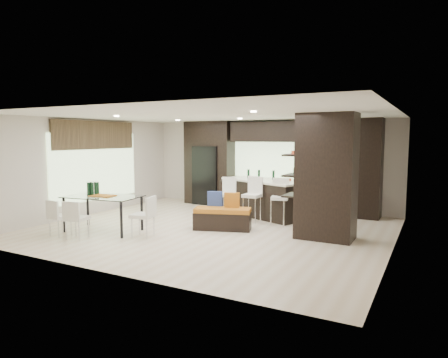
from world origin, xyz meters
The scene contains 22 objects.
ground centered at (0.00, 0.00, 0.00)m, with size 8.00×8.00×0.00m, color beige.
back_wall centered at (0.00, 3.50, 1.35)m, with size 8.00×0.02×2.70m, color beige.
left_wall centered at (-4.00, 0.00, 1.35)m, with size 0.02×7.00×2.70m, color beige.
right_wall centered at (4.00, 0.00, 1.35)m, with size 0.02×7.00×2.70m, color beige.
ceiling centered at (0.00, 0.00, 2.70)m, with size 8.00×7.00×0.02m, color white.
window_left centered at (-3.96, 0.20, 1.35)m, with size 0.04×3.20×1.90m, color #B2D199.
window_back centered at (0.60, 3.46, 1.55)m, with size 3.40×0.04×1.20m, color #B2D199.
stone_accent centered at (-3.93, 0.20, 2.25)m, with size 0.08×3.00×0.80m, color brown.
ceiling_spots centered at (0.00, 0.25, 2.68)m, with size 4.00×3.00×0.02m, color white.
back_cabinetry centered at (0.50, 3.17, 1.35)m, with size 6.80×0.68×2.70m, color black.
refrigerator centered at (-1.90, 3.12, 0.95)m, with size 0.90×0.68×1.90m, color black.
partition_column centered at (2.60, 0.40, 1.35)m, with size 1.20×0.80×2.70m, color black.
kitchen_island centered at (0.50, 2.04, 0.51)m, with size 2.46×1.06×1.03m, color black.
stool_left centered at (-0.25, 1.21, 0.45)m, with size 0.40×0.40×0.90m, color white.
stool_mid centered at (0.50, 1.20, 0.47)m, with size 0.42×0.42×0.95m, color white.
stool_right centered at (1.26, 1.20, 0.47)m, with size 0.42×0.42×0.94m, color white.
bench centered at (0.24, 0.08, 0.26)m, with size 1.34×0.52×0.52m, color black.
floor_vase centered at (2.30, 0.90, 0.65)m, with size 0.47×0.47×1.29m, color #4A5A3F, non-canonical shape.
dining_table centered at (-2.13, -1.38, 0.42)m, with size 1.73×0.97×0.83m, color white.
chair_near centered at (-2.13, -2.16, 0.39)m, with size 0.42×0.42×0.77m, color white.
chair_far centered at (-2.67, -2.15, 0.37)m, with size 0.41×0.41×0.75m, color white.
chair_end centered at (-0.96, -1.38, 0.42)m, with size 0.45×0.45×0.83m, color white.
Camera 1 is at (4.66, -8.14, 2.19)m, focal length 32.00 mm.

